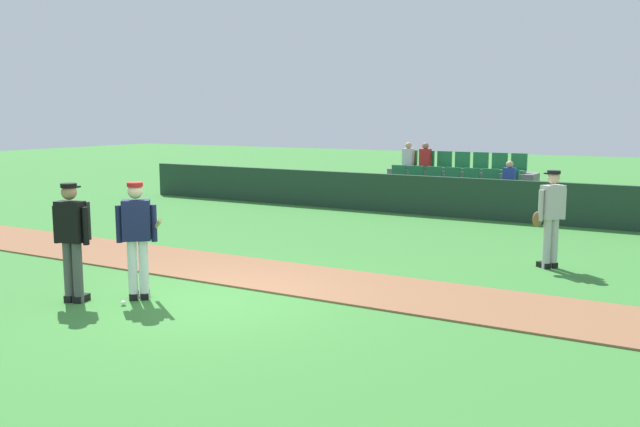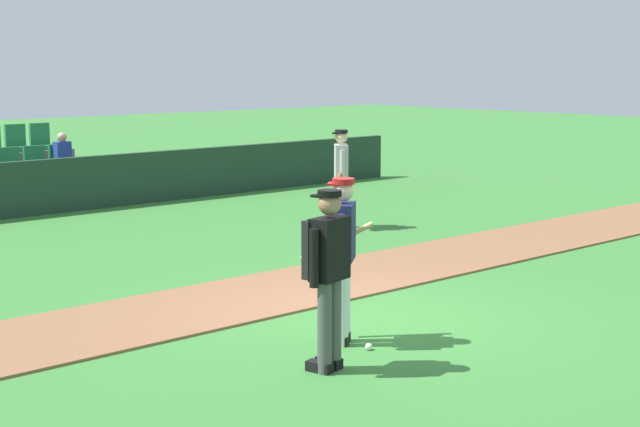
# 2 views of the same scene
# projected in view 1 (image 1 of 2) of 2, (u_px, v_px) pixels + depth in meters

# --- Properties ---
(ground_plane) EXTENTS (80.00, 80.00, 0.00)m
(ground_plane) POSITION_uv_depth(u_px,v_px,m) (208.00, 300.00, 10.09)
(ground_plane) COLOR #387A33
(infield_dirt_path) EXTENTS (28.00, 1.93, 0.03)m
(infield_dirt_path) POSITION_uv_depth(u_px,v_px,m) (273.00, 275.00, 11.60)
(infield_dirt_path) COLOR brown
(infield_dirt_path) RESTS_ON ground
(dugout_fence) EXTENTS (20.00, 0.16, 1.07)m
(dugout_fence) POSITION_uv_depth(u_px,v_px,m) (438.00, 196.00, 18.39)
(dugout_fence) COLOR #1E3828
(dugout_fence) RESTS_ON ground
(stadium_bleachers) EXTENTS (4.45, 2.10, 1.90)m
(stadium_bleachers) POSITION_uv_depth(u_px,v_px,m) (455.00, 192.00, 19.65)
(stadium_bleachers) COLOR slate
(stadium_bleachers) RESTS_ON ground
(batter_navy_jersey) EXTENTS (0.72, 0.69, 1.76)m
(batter_navy_jersey) POSITION_uv_depth(u_px,v_px,m) (137.00, 236.00, 10.01)
(batter_navy_jersey) COLOR white
(batter_navy_jersey) RESTS_ON ground
(umpire_home_plate) EXTENTS (0.58, 0.37, 1.76)m
(umpire_home_plate) POSITION_uv_depth(u_px,v_px,m) (72.00, 235.00, 9.87)
(umpire_home_plate) COLOR #4C4C4C
(umpire_home_plate) RESTS_ON ground
(runner_grey_jersey) EXTENTS (0.53, 0.54, 1.76)m
(runner_grey_jersey) POSITION_uv_depth(u_px,v_px,m) (551.00, 215.00, 12.07)
(runner_grey_jersey) COLOR #B2B2B2
(runner_grey_jersey) RESTS_ON ground
(baseball) EXTENTS (0.07, 0.07, 0.07)m
(baseball) POSITION_uv_depth(u_px,v_px,m) (123.00, 303.00, 9.81)
(baseball) COLOR white
(baseball) RESTS_ON ground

